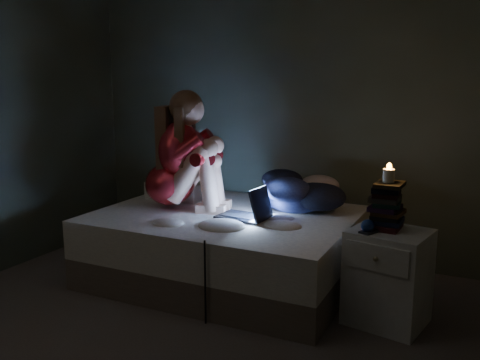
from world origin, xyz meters
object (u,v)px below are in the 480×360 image
Objects in this scene: bed at (226,246)px; phone at (373,233)px; nightstand at (388,277)px; candle at (389,173)px; laptop at (242,201)px; woman at (169,150)px.

phone is (1.16, -0.32, 0.35)m from bed.
phone reaches higher than nightstand.
nightstand is at bearing 65.82° from phone.
laptop is at bearing 174.56° from candle.
candle is (1.66, -0.13, -0.03)m from woman.
woman is 6.55× the size of phone.
candle is 0.57× the size of phone.
candle reaches higher than nightstand.
phone is (0.98, -0.24, -0.04)m from laptop.
laptop is 1.07m from candle.
bed is 23.42× the size of candle.
bed is at bearing 171.54° from candle.
candle is at bearing -8.46° from bed.
nightstand is 0.65m from candle.
nightstand is (1.70, -0.16, -0.67)m from woman.
laptop is 1.01m from phone.
nightstand is at bearing -18.95° from woman.
woman is 2.57× the size of laptop.
nightstand is at bearing -9.74° from bed.
laptop is at bearing 179.30° from phone.
woman is at bearing -174.40° from nightstand.
candle is (-0.03, 0.03, 0.64)m from nightstand.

